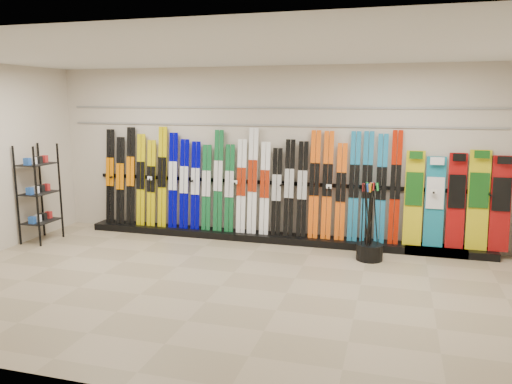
# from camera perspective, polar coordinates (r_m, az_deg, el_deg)

# --- Properties ---
(floor) EXTENTS (8.00, 8.00, 0.00)m
(floor) POSITION_cam_1_polar(r_m,az_deg,el_deg) (6.73, -4.03, -10.66)
(floor) COLOR gray
(floor) RESTS_ON ground
(back_wall) EXTENTS (8.00, 0.00, 8.00)m
(back_wall) POSITION_cam_1_polar(r_m,az_deg,el_deg) (8.72, 1.45, 4.36)
(back_wall) COLOR beige
(back_wall) RESTS_ON floor
(ceiling) EXTENTS (8.00, 8.00, 0.00)m
(ceiling) POSITION_cam_1_polar(r_m,az_deg,el_deg) (6.31, -4.39, 15.68)
(ceiling) COLOR silver
(ceiling) RESTS_ON back_wall
(ski_rack_base) EXTENTS (8.00, 0.40, 0.12)m
(ski_rack_base) POSITION_cam_1_polar(r_m,az_deg,el_deg) (8.73, 2.48, -5.27)
(ski_rack_base) COLOR black
(ski_rack_base) RESTS_ON floor
(skis) EXTENTS (5.38, 0.21, 1.84)m
(skis) POSITION_cam_1_polar(r_m,az_deg,el_deg) (8.74, -1.59, 0.87)
(skis) COLOR black
(skis) RESTS_ON ski_rack_base
(snowboards) EXTENTS (1.57, 0.24, 1.55)m
(snowboards) POSITION_cam_1_polar(r_m,az_deg,el_deg) (8.45, 21.95, -0.94)
(snowboards) COLOR gold
(snowboards) RESTS_ON ski_rack_base
(accessory_rack) EXTENTS (0.40, 0.60, 1.68)m
(accessory_rack) POSITION_cam_1_polar(r_m,az_deg,el_deg) (9.37, -23.55, -0.15)
(accessory_rack) COLOR black
(accessory_rack) RESTS_ON floor
(pole_bin) EXTENTS (0.40, 0.40, 0.25)m
(pole_bin) POSITION_cam_1_polar(r_m,az_deg,el_deg) (7.92, 12.84, -6.69)
(pole_bin) COLOR black
(pole_bin) RESTS_ON floor
(ski_poles) EXTENTS (0.28, 0.33, 1.18)m
(ski_poles) POSITION_cam_1_polar(r_m,az_deg,el_deg) (7.78, 12.77, -3.29)
(ski_poles) COLOR black
(ski_poles) RESTS_ON pole_bin
(slatwall_rail_0) EXTENTS (7.60, 0.02, 0.03)m
(slatwall_rail_0) POSITION_cam_1_polar(r_m,az_deg,el_deg) (8.66, 1.43, 7.64)
(slatwall_rail_0) COLOR gray
(slatwall_rail_0) RESTS_ON back_wall
(slatwall_rail_1) EXTENTS (7.60, 0.02, 0.03)m
(slatwall_rail_1) POSITION_cam_1_polar(r_m,az_deg,el_deg) (8.66, 1.44, 9.62)
(slatwall_rail_1) COLOR gray
(slatwall_rail_1) RESTS_ON back_wall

